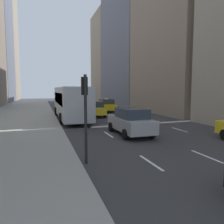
{
  "coord_description": "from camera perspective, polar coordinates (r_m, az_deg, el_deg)",
  "views": [
    {
      "loc": [
        -4.41,
        0.17,
        3.0
      ],
      "look_at": [
        -0.06,
        13.63,
        1.56
      ],
      "focal_mm": 35.0,
      "sensor_mm": 36.0,
      "label": 1
    }
  ],
  "objects": [
    {
      "name": "sedan_black_near",
      "position": [
        14.62,
        4.87,
        -2.41
      ],
      "size": [
        2.02,
        4.53,
        1.8
      ],
      "color": "#9EA0A5",
      "rests_on": "ground"
    },
    {
      "name": "taxi_lead",
      "position": [
        30.08,
        -1.61,
        1.78
      ],
      "size": [
        2.02,
        4.4,
        1.87
      ],
      "color": "yellow",
      "rests_on": "ground"
    },
    {
      "name": "building_row_right",
      "position": [
        35.14,
        12.42,
        25.68
      ],
      "size": [
        6.0,
        59.24,
        37.98
      ],
      "color": "gray",
      "rests_on": "ground"
    },
    {
      "name": "city_bus",
      "position": [
        22.79,
        -10.83,
        2.67
      ],
      "size": [
        2.8,
        11.61,
        3.25
      ],
      "color": "#B7BCC1",
      "rests_on": "ground"
    },
    {
      "name": "sidewalk_left",
      "position": [
        27.12,
        -23.26,
        -0.85
      ],
      "size": [
        8.0,
        66.0,
        0.15
      ],
      "primitive_type": "cube",
      "color": "gray",
      "rests_on": "ground"
    },
    {
      "name": "taxi_second",
      "position": [
        24.71,
        -4.7,
        0.88
      ],
      "size": [
        2.02,
        4.4,
        1.87
      ],
      "color": "yellow",
      "rests_on": "ground"
    },
    {
      "name": "lane_markings",
      "position": [
        24.07,
        -0.82,
        -1.32
      ],
      "size": [
        5.72,
        56.0,
        0.01
      ],
      "color": "white",
      "rests_on": "ground"
    },
    {
      "name": "traffic_light_pole",
      "position": [
        8.86,
        -7.06,
        1.97
      ],
      "size": [
        0.24,
        0.42,
        3.6
      ],
      "color": "black",
      "rests_on": "ground"
    }
  ]
}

